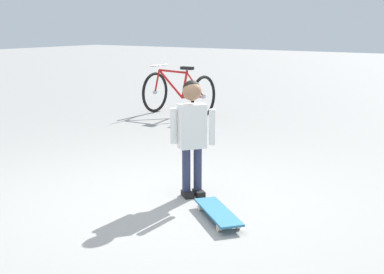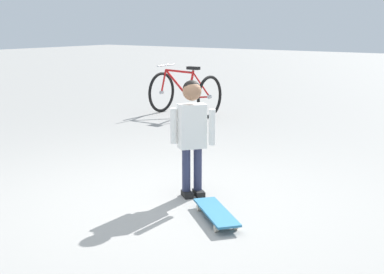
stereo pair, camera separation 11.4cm
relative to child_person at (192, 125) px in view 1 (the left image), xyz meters
name	(u,v)px [view 1 (the left image)]	position (x,y,z in m)	size (l,w,h in m)	color
ground_plane	(146,206)	(0.47, -0.17, -0.66)	(50.00, 50.00, 0.00)	gray
child_person	(192,125)	(0.00, 0.00, 0.00)	(0.28, 0.37, 1.06)	#2D3351
skateboard	(218,212)	(0.38, 0.51, -0.60)	(0.57, 0.64, 0.07)	teal
bicycle_mid	(178,93)	(-3.41, -2.59, -0.28)	(0.71, 1.08, 0.85)	black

